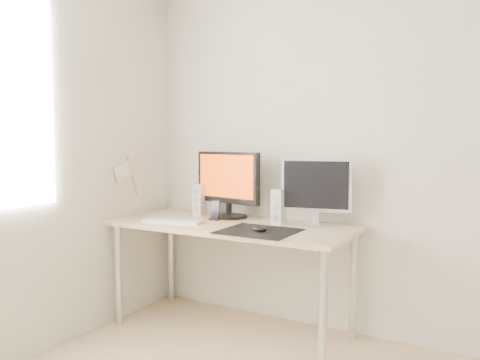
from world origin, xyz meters
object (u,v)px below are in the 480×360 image
at_px(main_monitor, 228,182).
at_px(phone_dock, 216,214).
at_px(second_monitor, 316,188).
at_px(speaker_left, 199,199).
at_px(speaker_right, 278,207).
at_px(desk, 232,235).
at_px(keyboard, 173,221).
at_px(mouse, 259,229).

xyz_separation_m(main_monitor, phone_dock, (-0.02, -0.13, -0.21)).
bearing_deg(second_monitor, speaker_left, 179.30).
distance_m(second_monitor, speaker_right, 0.27).
relative_size(main_monitor, speaker_left, 2.39).
bearing_deg(desk, speaker_left, 153.78).
relative_size(speaker_left, keyboard, 0.53).
bearing_deg(second_monitor, desk, -160.64).
xyz_separation_m(speaker_left, keyboard, (0.03, -0.36, -0.11)).
bearing_deg(desk, second_monitor, 19.36).
distance_m(main_monitor, speaker_right, 0.46).
bearing_deg(desk, mouse, -32.19).
bearing_deg(second_monitor, main_monitor, 179.15).
height_order(mouse, desk, mouse).
xyz_separation_m(second_monitor, speaker_right, (-0.23, -0.07, -0.13)).
relative_size(mouse, main_monitor, 0.18).
bearing_deg(mouse, speaker_right, 93.30).
xyz_separation_m(mouse, speaker_left, (-0.70, 0.38, 0.09)).
height_order(desk, phone_dock, phone_dock).
bearing_deg(main_monitor, desk, -52.90).
relative_size(main_monitor, keyboard, 1.27).
bearing_deg(keyboard, second_monitor, 21.49).
height_order(second_monitor, speaker_right, second_monitor).
xyz_separation_m(second_monitor, speaker_left, (-0.91, 0.01, -0.13)).
distance_m(mouse, main_monitor, 0.63).
distance_m(mouse, desk, 0.37).
bearing_deg(main_monitor, mouse, -40.46).
relative_size(speaker_right, phone_dock, 1.74).
bearing_deg(phone_dock, speaker_left, 149.70).
distance_m(desk, speaker_right, 0.36).
xyz_separation_m(speaker_right, phone_dock, (-0.45, -0.05, -0.07)).
bearing_deg(mouse, main_monitor, 139.54).
bearing_deg(desk, keyboard, -155.55).
relative_size(desk, keyboard, 3.70).
bearing_deg(phone_dock, desk, -20.17).
distance_m(main_monitor, phone_dock, 0.25).
height_order(desk, speaker_left, speaker_left).
bearing_deg(desk, main_monitor, 127.10).
xyz_separation_m(main_monitor, speaker_right, (0.43, -0.08, -0.14)).
xyz_separation_m(mouse, desk, (-0.30, 0.19, -0.10)).
xyz_separation_m(mouse, keyboard, (-0.66, 0.03, -0.01)).
height_order(desk, main_monitor, main_monitor).
xyz_separation_m(desk, second_monitor, (0.52, 0.18, 0.32)).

